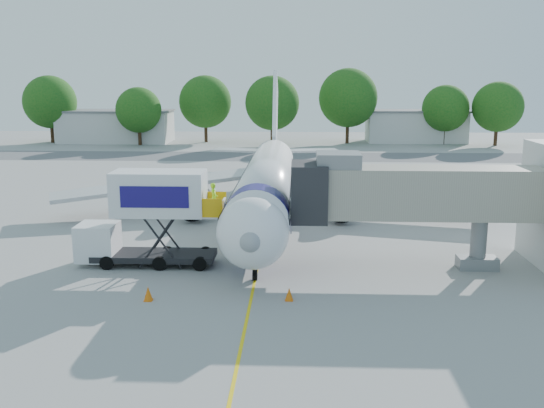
{
  "coord_description": "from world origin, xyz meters",
  "views": [
    {
      "loc": [
        2.18,
        -40.46,
        10.71
      ],
      "look_at": [
        0.73,
        -4.8,
        3.2
      ],
      "focal_mm": 40.0,
      "sensor_mm": 36.0,
      "label": 1
    }
  ],
  "objects_px": {
    "ground_tug": "(231,330)",
    "catering_hiloader": "(149,218)",
    "aircraft": "(267,183)",
    "jet_bridge": "(400,193)"
  },
  "relations": [
    {
      "from": "jet_bridge",
      "to": "catering_hiloader",
      "type": "xyz_separation_m",
      "value": [
        -14.26,
        -0.0,
        -1.58
      ]
    },
    {
      "from": "jet_bridge",
      "to": "ground_tug",
      "type": "xyz_separation_m",
      "value": [
        -8.41,
        -10.62,
        -3.65
      ]
    },
    {
      "from": "jet_bridge",
      "to": "aircraft",
      "type": "bearing_deg",
      "value": 125.7
    },
    {
      "from": "aircraft",
      "to": "jet_bridge",
      "type": "bearing_deg",
      "value": -54.3
    },
    {
      "from": "catering_hiloader",
      "to": "jet_bridge",
      "type": "bearing_deg",
      "value": 0.01
    },
    {
      "from": "aircraft",
      "to": "ground_tug",
      "type": "xyz_separation_m",
      "value": [
        -0.42,
        -21.75,
        -2.26
      ]
    },
    {
      "from": "aircraft",
      "to": "catering_hiloader",
      "type": "height_order",
      "value": "aircraft"
    },
    {
      "from": "catering_hiloader",
      "to": "ground_tug",
      "type": "relative_size",
      "value": 2.54
    },
    {
      "from": "ground_tug",
      "to": "catering_hiloader",
      "type": "bearing_deg",
      "value": 116.88
    },
    {
      "from": "aircraft",
      "to": "ground_tug",
      "type": "bearing_deg",
      "value": -91.1
    }
  ]
}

